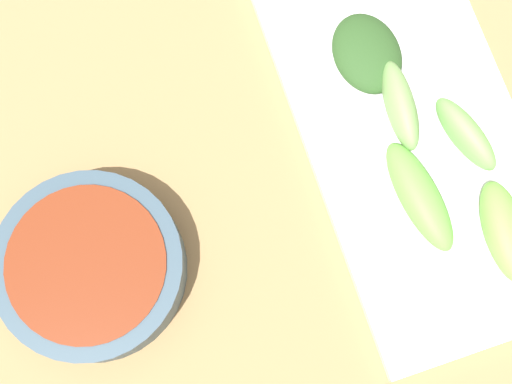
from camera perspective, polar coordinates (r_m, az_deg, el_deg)
name	(u,v)px	position (r m, az deg, el deg)	size (l,w,h in m)	color
tabletop	(306,204)	(0.59, 3.81, -0.89)	(2.10, 2.10, 0.02)	#937449
sauce_bowl	(92,272)	(0.56, -12.30, -5.90)	(0.14, 0.14, 0.04)	#344957
serving_plate	(409,127)	(0.60, 11.47, 4.87)	(0.16, 0.35, 0.01)	white
broccoli_stalk_0	(400,105)	(0.58, 10.84, 6.46)	(0.02, 0.07, 0.03)	#74A356
broccoli_leafy_2	(367,53)	(0.60, 8.39, 10.33)	(0.05, 0.07, 0.02)	#2A4E21
broccoli_stalk_3	(465,134)	(0.59, 15.56, 4.24)	(0.02, 0.07, 0.03)	#72B755
broccoli_stalk_4	(419,196)	(0.57, 12.26, -0.32)	(0.03, 0.09, 0.02)	#64B242
broccoli_stalk_5	(505,232)	(0.58, 18.32, -2.86)	(0.03, 0.08, 0.02)	#71B545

